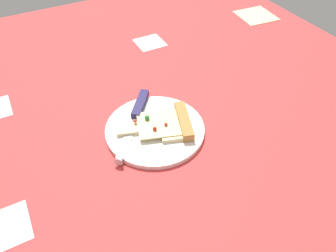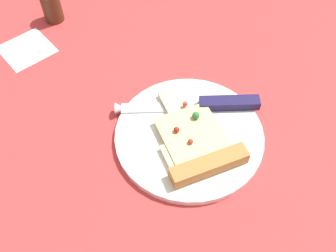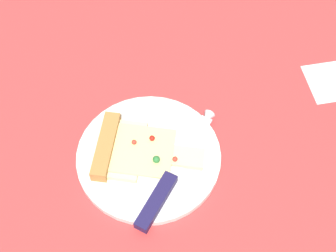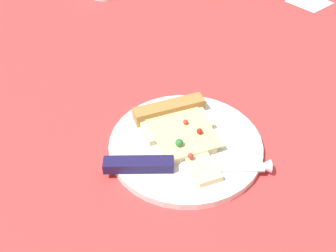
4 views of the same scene
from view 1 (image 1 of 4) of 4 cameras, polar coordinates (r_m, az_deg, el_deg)
name	(u,v)px [view 1 (image 1 of 4)]	position (r cm, az deg, el deg)	size (l,w,h in cm)	color
ground_plane	(143,123)	(81.48, -4.54, 0.48)	(151.77, 151.77, 3.00)	#D13838
plate	(155,129)	(76.75, -2.33, -0.60)	(23.75, 23.75, 1.19)	white
pizza_slice	(166,124)	(76.03, -0.42, 0.36)	(18.98, 13.96, 2.49)	beige
knife	(136,116)	(78.71, -5.77, 1.76)	(16.66, 20.03, 2.45)	silver
napkin	(256,15)	(132.72, 15.39, 18.48)	(13.00, 13.00, 0.40)	beige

